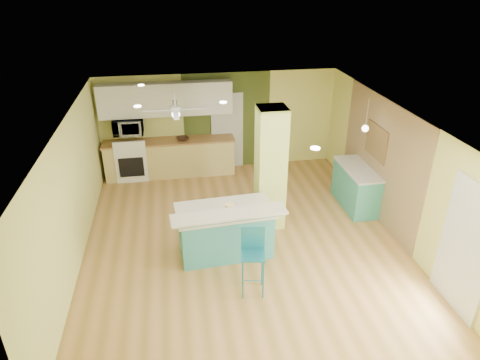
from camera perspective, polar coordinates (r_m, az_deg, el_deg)
name	(u,v)px	position (r m, az deg, el deg)	size (l,w,h in m)	color
floor	(242,239)	(8.50, 0.27, -7.92)	(6.00, 7.00, 0.01)	#A37939
ceiling	(242,117)	(7.37, 0.31, 8.38)	(6.00, 7.00, 0.01)	white
wall_back	(219,122)	(11.06, -2.80, 7.79)	(6.00, 0.01, 2.50)	#E4E47A
wall_front	(295,323)	(5.06, 7.35, -18.37)	(6.00, 0.01, 2.50)	#E4E47A
wall_left	(72,195)	(7.97, -21.53, -1.93)	(0.01, 7.00, 2.50)	#E4E47A
wall_right	(394,171)	(8.82, 19.90, 1.12)	(0.01, 7.00, 2.50)	#E4E47A
wood_panel	(380,159)	(9.29, 18.13, 2.69)	(0.02, 3.40, 2.50)	#896C4E
olive_accent	(227,121)	(11.07, -1.76, 7.82)	(2.20, 0.02, 2.50)	#455321
interior_door	(227,131)	(11.13, -1.72, 6.55)	(0.82, 0.05, 2.00)	silver
french_door	(465,249)	(7.25, 27.79, -8.11)	(0.04, 1.08, 2.10)	white
column	(270,169)	(8.41, 4.08, 1.50)	(0.55, 0.55, 2.50)	#C2D763
kitchen_run	(170,157)	(10.99, -9.27, 2.98)	(3.25, 0.63, 0.94)	#D6C170
stove	(132,161)	(11.04, -14.19, 2.53)	(0.76, 0.66, 1.08)	white
upper_cabinets	(166,99)	(10.61, -9.87, 10.57)	(3.20, 0.34, 0.80)	white
microwave	(128,127)	(10.73, -14.71, 6.90)	(0.70, 0.48, 0.39)	white
ceiling_fan	(175,110)	(9.31, -8.60, 9.24)	(1.41, 1.41, 0.61)	white
pendant_lamp	(365,128)	(9.05, 16.36, 6.63)	(0.14, 0.14, 0.69)	silver
wall_decor	(376,142)	(9.34, 17.73, 4.86)	(0.03, 0.90, 0.70)	brown
peninsula	(225,230)	(7.87, -1.97, -6.69)	(2.01, 1.18, 1.06)	teal
bar_stool	(253,250)	(6.88, 1.73, -9.31)	(0.44, 0.44, 1.16)	teal
side_counter	(356,187)	(9.75, 15.18, -0.89)	(0.61, 1.43, 0.92)	teal
fruit_bowl	(183,139)	(10.76, -7.66, 5.49)	(0.30, 0.30, 0.07)	#361F16
canister	(229,208)	(7.54, -1.42, -3.76)	(0.16, 0.16, 0.16)	yellow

